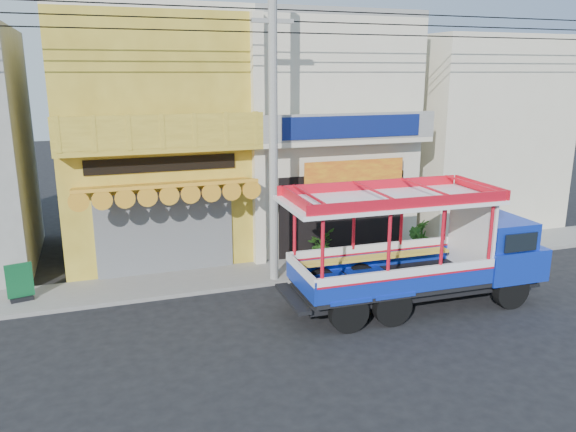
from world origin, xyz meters
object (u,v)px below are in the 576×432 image
(potted_plant_b, at_px, (417,241))
(potted_plant_c, at_px, (421,235))
(songthaew_truck, at_px, (433,248))
(utility_pole, at_px, (278,116))
(green_sign, at_px, (20,285))
(potted_plant_a, at_px, (321,245))

(potted_plant_b, xyz_separation_m, potted_plant_c, (0.48, 0.48, 0.05))
(songthaew_truck, relative_size, potted_plant_b, 7.36)
(utility_pole, relative_size, potted_plant_c, 25.85)
(green_sign, relative_size, potted_plant_c, 0.98)
(potted_plant_a, distance_m, potted_plant_c, 3.78)
(utility_pole, height_order, potted_plant_c, utility_pole)
(utility_pole, xyz_separation_m, potted_plant_c, (5.64, 1.01, -4.37))
(songthaew_truck, bearing_deg, potted_plant_c, 61.16)
(green_sign, height_order, potted_plant_b, green_sign)
(songthaew_truck, height_order, potted_plant_b, songthaew_truck)
(green_sign, relative_size, potted_plant_b, 1.08)
(songthaew_truck, height_order, green_sign, songthaew_truck)
(songthaew_truck, distance_m, potted_plant_a, 4.50)
(potted_plant_b, bearing_deg, green_sign, 41.54)
(potted_plant_c, bearing_deg, potted_plant_b, -30.15)
(potted_plant_a, height_order, potted_plant_c, potted_plant_c)
(potted_plant_c, bearing_deg, green_sign, -73.25)
(green_sign, bearing_deg, songthaew_truck, -18.67)
(songthaew_truck, distance_m, potted_plant_b, 4.00)
(utility_pole, bearing_deg, potted_plant_c, 10.12)
(green_sign, bearing_deg, utility_pole, -5.28)
(songthaew_truck, distance_m, green_sign, 11.37)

